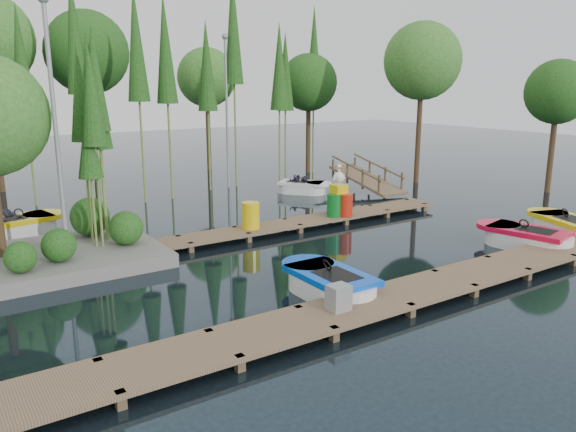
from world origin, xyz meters
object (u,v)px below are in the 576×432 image
yellow_barrel (251,215)px  island (20,153)px  utility_cabinet (339,298)px  drum_cluster (340,200)px  boat_yellow_far (17,227)px  boat_red (526,239)px  boat_blue (329,285)px

yellow_barrel → island: bearing=173.2°
island → utility_cabinet: island is taller
utility_cabinet → drum_cluster: 8.82m
boat_yellow_far → boat_red: bearing=-30.4°
boat_yellow_far → yellow_barrel: (6.48, -4.47, 0.42)m
island → utility_cabinet: (4.76, -7.79, -2.60)m
yellow_barrel → drum_cluster: (3.66, -0.15, 0.11)m
boat_red → drum_cluster: 6.39m
boat_blue → drum_cluster: drum_cluster is taller
boat_red → drum_cluster: (-2.85, 5.69, 0.56)m
boat_blue → boat_yellow_far: bearing=118.4°
island → utility_cabinet: 9.49m
boat_yellow_far → yellow_barrel: size_ratio=3.66×
boat_blue → yellow_barrel: (1.09, 5.66, 0.46)m
boat_red → yellow_barrel: (-6.51, 5.84, 0.45)m
yellow_barrel → drum_cluster: 3.67m
island → boat_red: 15.01m
boat_red → boat_blue: bearing=166.2°
boat_yellow_far → island: bearing=-84.6°
island → boat_blue: (5.55, -6.45, -2.90)m
yellow_barrel → boat_blue: bearing=-100.9°
boat_yellow_far → drum_cluster: (10.14, -4.62, 0.53)m
utility_cabinet → yellow_barrel: (1.89, 7.00, 0.16)m
utility_cabinet → yellow_barrel: yellow_barrel is taller
utility_cabinet → drum_cluster: (5.55, 6.85, 0.27)m
boat_blue → boat_red: boat_red is taller
boat_yellow_far → drum_cluster: bearing=-16.5°
island → boat_yellow_far: bearing=87.4°
yellow_barrel → boat_red: bearing=-41.9°
utility_cabinet → drum_cluster: drum_cluster is taller
utility_cabinet → island: bearing=121.4°
boat_blue → boat_yellow_far: 11.47m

